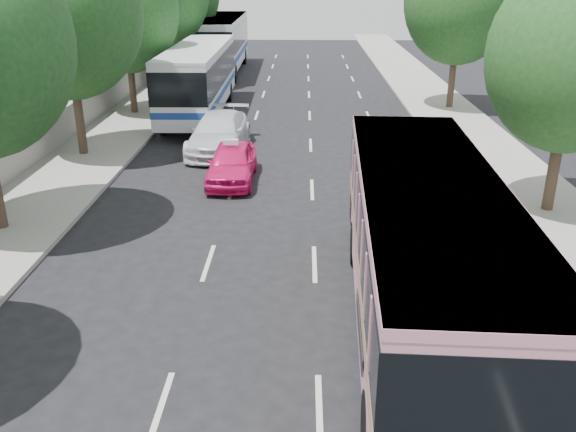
{
  "coord_description": "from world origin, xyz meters",
  "views": [
    {
      "loc": [
        0.66,
        -10.85,
        7.45
      ],
      "look_at": [
        0.29,
        3.5,
        1.6
      ],
      "focal_mm": 38.0,
      "sensor_mm": 36.0,
      "label": 1
    }
  ],
  "objects_px": {
    "pink_bus": "(426,240)",
    "tour_coach_rear": "(222,39)",
    "tour_coach_front": "(199,74)",
    "pink_taxi": "(232,163)",
    "white_pickup": "(219,133)"
  },
  "relations": [
    {
      "from": "white_pickup",
      "to": "tour_coach_front",
      "type": "bearing_deg",
      "value": 108.88
    },
    {
      "from": "pink_bus",
      "to": "tour_coach_rear",
      "type": "distance_m",
      "value": 37.2
    },
    {
      "from": "pink_bus",
      "to": "white_pickup",
      "type": "bearing_deg",
      "value": 116.13
    },
    {
      "from": "pink_taxi",
      "to": "tour_coach_front",
      "type": "xyz_separation_m",
      "value": [
        -2.96,
        11.07,
        1.48
      ]
    },
    {
      "from": "tour_coach_front",
      "to": "tour_coach_rear",
      "type": "bearing_deg",
      "value": 91.87
    },
    {
      "from": "pink_bus",
      "to": "tour_coach_rear",
      "type": "xyz_separation_m",
      "value": [
        -8.84,
        36.13,
        0.24
      ]
    },
    {
      "from": "pink_bus",
      "to": "tour_coach_front",
      "type": "bearing_deg",
      "value": 113.59
    },
    {
      "from": "tour_coach_front",
      "to": "tour_coach_rear",
      "type": "xyz_separation_m",
      "value": [
        -0.64,
        14.91,
        0.25
      ]
    },
    {
      "from": "tour_coach_front",
      "to": "white_pickup",
      "type": "bearing_deg",
      "value": -74.95
    },
    {
      "from": "pink_bus",
      "to": "tour_coach_rear",
      "type": "relative_size",
      "value": 0.82
    },
    {
      "from": "white_pickup",
      "to": "tour_coach_rear",
      "type": "height_order",
      "value": "tour_coach_rear"
    },
    {
      "from": "tour_coach_rear",
      "to": "white_pickup",
      "type": "bearing_deg",
      "value": -84.13
    },
    {
      "from": "tour_coach_front",
      "to": "pink_taxi",
      "type": "bearing_deg",
      "value": -75.62
    },
    {
      "from": "pink_taxi",
      "to": "pink_bus",
      "type": "bearing_deg",
      "value": -62.73
    },
    {
      "from": "pink_bus",
      "to": "tour_coach_front",
      "type": "relative_size",
      "value": 0.92
    }
  ]
}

